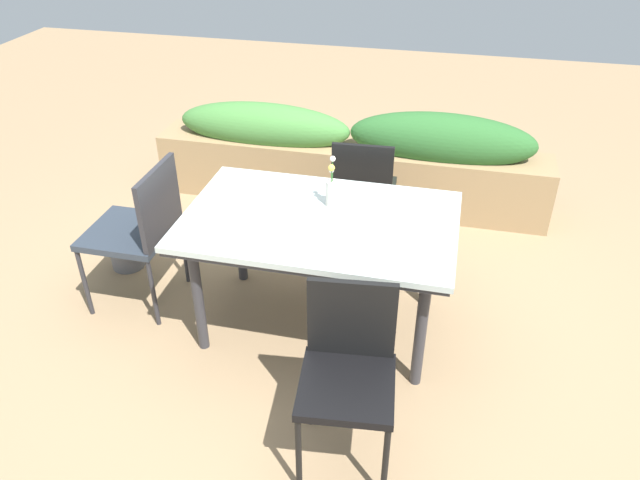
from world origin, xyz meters
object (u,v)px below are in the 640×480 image
Objects in this scene: chair_far_side at (363,188)px; planter_box at (351,158)px; chair_end_left at (140,225)px; chair_near_right at (348,366)px; flower_vase at (332,190)px; potted_plant at (124,238)px; dining_table at (320,229)px.

chair_far_side reaches higher than planter_box.
chair_end_left reaches higher than chair_near_right.
flower_vase is 0.70× the size of potted_plant.
chair_end_left is 0.55m from potted_plant.
planter_box is 1.83m from potted_plant.
chair_end_left is 3.11× the size of flower_vase.
flower_vase is at bearing -5.67° from potted_plant.
potted_plant is at bearing 174.33° from flower_vase.
chair_far_side is (0.10, 0.84, -0.17)m from dining_table.
dining_table is 4.93× the size of flower_vase.
dining_table is at bearing -85.88° from planter_box.
chair_end_left is at bearing -172.40° from flower_vase.
chair_end_left is at bearing -36.73° from chair_near_right.
chair_near_right is at bearing -85.26° from chair_far_side.
chair_end_left reaches higher than chair_far_side.
chair_end_left is at bearing -41.80° from potted_plant.
chair_end_left is 2.18× the size of potted_plant.
planter_box is (0.98, 1.55, -0.17)m from chair_end_left.
flower_vase is 1.49m from planter_box.
potted_plant is (-1.46, 0.14, -0.62)m from flower_vase.
flower_vase reaches higher than chair_end_left.
chair_near_right is at bearing -68.84° from dining_table.
chair_far_side is 1.69m from chair_near_right.
flower_vase is at bearing -79.69° from chair_near_right.
chair_end_left is 1.85m from planter_box.
flower_vase is at bearing -98.61° from chair_far_side.
chair_near_right reaches higher than planter_box.
planter_box reaches higher than dining_table.
planter_box is at bearing 43.74° from potted_plant.
potted_plant is at bearing -163.25° from chair_far_side.
chair_far_side is at bearing 84.20° from flower_vase.
chair_far_side is at bearing 83.06° from dining_table.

